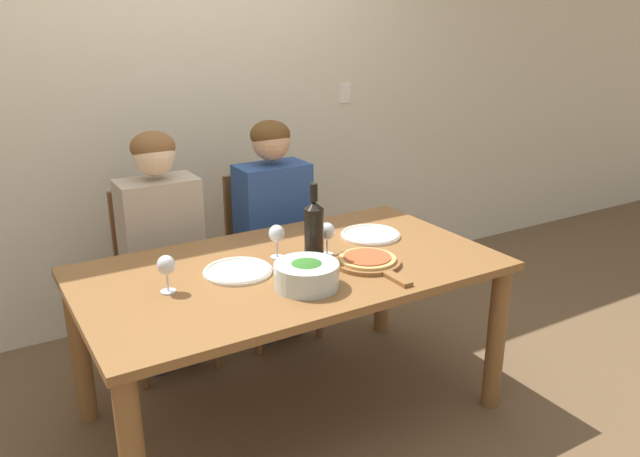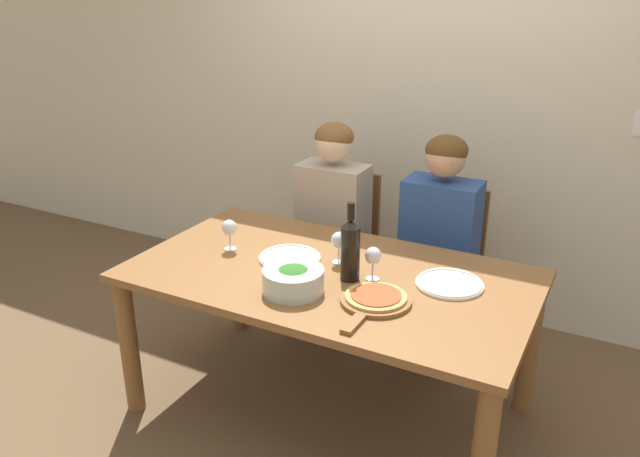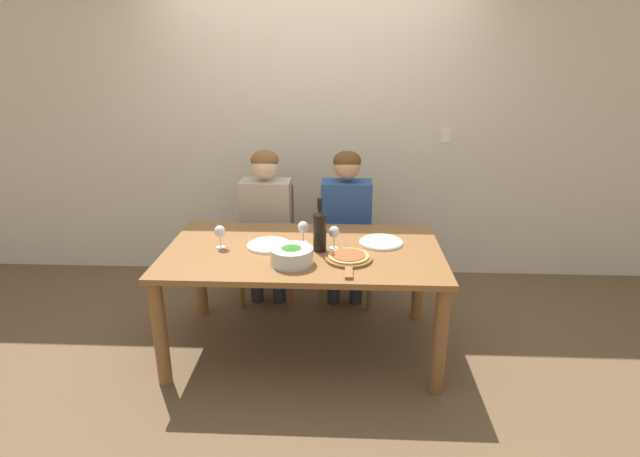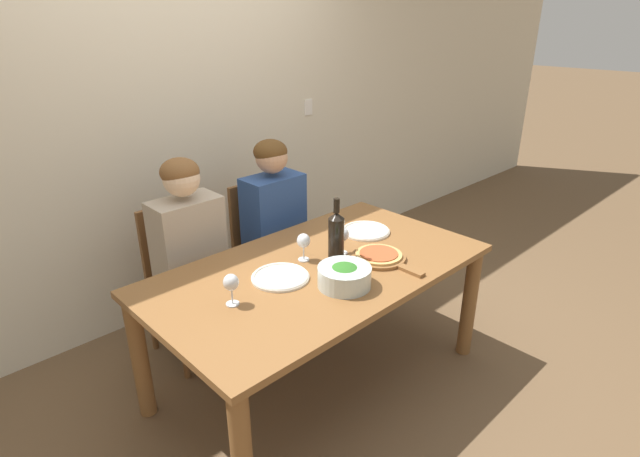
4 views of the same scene
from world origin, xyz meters
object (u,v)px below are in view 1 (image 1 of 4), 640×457
(dinner_plate_right, at_px, (370,235))
(wine_glass_right, at_px, (327,233))
(person_woman, at_px, (162,231))
(wine_bottle, at_px, (314,230))
(broccoli_bowl, at_px, (307,275))
(wine_glass_left, at_px, (166,267))
(chair_right, at_px, (266,248))
(dinner_plate_left, at_px, (238,271))
(person_man, at_px, (274,212))
(chair_left, at_px, (159,270))
(wine_glass_centre, at_px, (277,235))
(pizza_on_board, at_px, (368,261))

(dinner_plate_right, height_order, wine_glass_right, wine_glass_right)
(person_woman, bearing_deg, wine_bottle, -57.73)
(broccoli_bowl, height_order, wine_glass_left, wine_glass_left)
(wine_bottle, distance_m, wine_glass_left, 0.64)
(person_woman, height_order, dinner_plate_right, person_woman)
(chair_right, bearing_deg, dinner_plate_left, -123.31)
(person_man, xyz_separation_m, wine_glass_left, (-0.81, -0.69, 0.09))
(wine_bottle, relative_size, wine_glass_right, 2.30)
(chair_left, height_order, wine_glass_left, chair_left)
(chair_right, bearing_deg, person_woman, -169.88)
(wine_bottle, bearing_deg, person_woman, 122.27)
(person_woman, xyz_separation_m, wine_glass_left, (-0.19, -0.69, 0.09))
(broccoli_bowl, height_order, wine_glass_right, wine_glass_right)
(chair_left, height_order, wine_bottle, wine_bottle)
(chair_right, relative_size, wine_glass_centre, 5.98)
(person_man, relative_size, wine_glass_left, 8.08)
(chair_right, distance_m, wine_glass_centre, 0.82)
(broccoli_bowl, bearing_deg, dinner_plate_left, 123.30)
(wine_glass_centre, bearing_deg, wine_glass_left, -168.49)
(dinner_plate_right, height_order, wine_glass_centre, wine_glass_centre)
(chair_left, relative_size, wine_bottle, 2.59)
(wine_bottle, bearing_deg, chair_right, 78.31)
(person_man, bearing_deg, dinner_plate_right, -68.17)
(dinner_plate_left, distance_m, wine_glass_centre, 0.25)
(chair_right, relative_size, broccoli_bowl, 3.53)
(pizza_on_board, distance_m, wine_glass_right, 0.23)
(chair_right, height_order, person_woman, person_woman)
(pizza_on_board, distance_m, wine_glass_centre, 0.41)
(broccoli_bowl, distance_m, wine_glass_left, 0.53)
(person_woman, xyz_separation_m, wine_glass_right, (0.54, -0.67, 0.09))
(chair_right, xyz_separation_m, person_man, (0.00, -0.11, 0.25))
(person_man, xyz_separation_m, wine_glass_centre, (-0.28, -0.58, 0.09))
(wine_glass_left, bearing_deg, wine_bottle, -1.57)
(wine_glass_right, bearing_deg, dinner_plate_right, 18.16)
(wine_bottle, relative_size, pizza_on_board, 0.81)
(person_woman, xyz_separation_m, wine_glass_centre, (0.33, -0.58, 0.09))
(dinner_plate_right, distance_m, wine_glass_centre, 0.52)
(chair_right, relative_size, person_man, 0.74)
(broccoli_bowl, height_order, dinner_plate_right, broccoli_bowl)
(chair_right, distance_m, person_man, 0.27)
(chair_right, xyz_separation_m, wine_glass_right, (-0.08, -0.78, 0.34))
(chair_left, xyz_separation_m, dinner_plate_right, (0.84, -0.68, 0.25))
(wine_glass_centre, bearing_deg, wine_bottle, -47.20)
(chair_right, relative_size, wine_glass_left, 5.98)
(broccoli_bowl, bearing_deg, person_man, 70.41)
(chair_right, bearing_deg, pizza_on_board, -89.33)
(chair_left, bearing_deg, chair_right, 0.00)
(person_woman, distance_m, wine_glass_right, 0.86)
(person_woman, relative_size, broccoli_bowl, 4.77)
(broccoli_bowl, bearing_deg, wine_bottle, 53.16)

